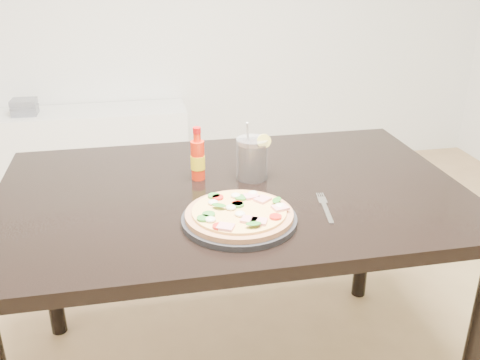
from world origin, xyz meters
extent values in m
cube|color=black|center=(-0.13, 0.24, 0.73)|extent=(1.40, 0.90, 0.04)
cylinder|color=black|center=(0.51, -0.15, 0.35)|extent=(0.06, 0.06, 0.71)
cylinder|color=black|center=(-0.77, 0.63, 0.35)|extent=(0.06, 0.06, 0.71)
cylinder|color=black|center=(0.51, 0.63, 0.35)|extent=(0.06, 0.06, 0.71)
cylinder|color=black|center=(-0.15, 0.02, 0.76)|extent=(0.31, 0.31, 0.02)
cylinder|color=tan|center=(-0.15, 0.02, 0.77)|extent=(0.29, 0.29, 0.01)
cylinder|color=#EDCB67|center=(-0.15, 0.02, 0.78)|extent=(0.25, 0.25, 0.01)
cube|color=pink|center=(-0.05, 0.01, 0.79)|extent=(0.05, 0.04, 0.01)
cube|color=pink|center=(-0.12, -0.05, 0.79)|extent=(0.05, 0.05, 0.01)
cube|color=pink|center=(-0.08, 0.07, 0.79)|extent=(0.05, 0.05, 0.01)
cube|color=pink|center=(-0.21, -0.07, 0.79)|extent=(0.05, 0.05, 0.01)
cube|color=pink|center=(-0.14, -0.04, 0.79)|extent=(0.05, 0.05, 0.01)
cube|color=pink|center=(-0.11, 0.09, 0.79)|extent=(0.04, 0.04, 0.01)
cylinder|color=red|center=(-0.09, 0.07, 0.79)|extent=(0.03, 0.03, 0.01)
cylinder|color=red|center=(-0.22, -0.06, 0.79)|extent=(0.03, 0.03, 0.01)
cylinder|color=red|center=(-0.07, -0.04, 0.79)|extent=(0.03, 0.03, 0.01)
cylinder|color=red|center=(-0.15, 0.05, 0.79)|extent=(0.03, 0.03, 0.01)
cylinder|color=red|center=(-0.20, 0.10, 0.79)|extent=(0.03, 0.03, 0.01)
cylinder|color=#2F7527|center=(-0.14, 0.09, 0.79)|extent=(0.03, 0.03, 0.01)
cylinder|color=#2F7527|center=(-0.15, 0.05, 0.79)|extent=(0.03, 0.03, 0.01)
cylinder|color=#2F7527|center=(-0.21, 0.11, 0.79)|extent=(0.03, 0.03, 0.01)
cylinder|color=#2F7527|center=(-0.25, -0.01, 0.79)|extent=(0.03, 0.03, 0.01)
cylinder|color=#2F7527|center=(-0.24, 0.01, 0.79)|extent=(0.03, 0.03, 0.01)
ellipsoid|color=beige|center=(-0.10, 0.11, 0.79)|extent=(0.03, 0.03, 0.01)
ellipsoid|color=beige|center=(-0.15, 0.10, 0.79)|extent=(0.03, 0.03, 0.01)
ellipsoid|color=beige|center=(-0.22, 0.07, 0.79)|extent=(0.03, 0.03, 0.01)
ellipsoid|color=beige|center=(-0.05, 0.02, 0.79)|extent=(0.03, 0.03, 0.01)
ellipsoid|color=beige|center=(-0.24, -0.02, 0.79)|extent=(0.03, 0.03, 0.01)
ellipsoid|color=beige|center=(-0.16, -0.01, 0.79)|extent=(0.03, 0.03, 0.01)
ellipsoid|color=beige|center=(-0.17, 0.03, 0.79)|extent=(0.03, 0.03, 0.01)
ellipsoid|color=#24721B|center=(-0.05, 0.04, 0.80)|extent=(0.04, 0.05, 0.00)
ellipsoid|color=#24721B|center=(-0.20, 0.04, 0.80)|extent=(0.05, 0.04, 0.00)
ellipsoid|color=#24721B|center=(-0.14, -0.08, 0.80)|extent=(0.04, 0.02, 0.00)
cylinder|color=red|center=(-0.22, 0.33, 0.81)|extent=(0.05, 0.05, 0.12)
cylinder|color=yellow|center=(-0.22, 0.33, 0.81)|extent=(0.04, 0.04, 0.04)
cylinder|color=red|center=(-0.22, 0.33, 0.89)|extent=(0.02, 0.02, 0.03)
cylinder|color=red|center=(-0.22, 0.33, 0.91)|extent=(0.02, 0.02, 0.02)
cylinder|color=black|center=(-0.06, 0.31, 0.81)|extent=(0.09, 0.09, 0.11)
cylinder|color=silver|center=(-0.06, 0.31, 0.82)|extent=(0.10, 0.10, 0.13)
cylinder|color=#F2E059|center=(-0.02, 0.29, 0.88)|extent=(0.04, 0.01, 0.04)
cylinder|color=#B2B2B7|center=(-0.07, 0.32, 0.85)|extent=(0.03, 0.06, 0.17)
cube|color=silver|center=(0.09, 0.02, 0.75)|extent=(0.03, 0.12, 0.00)
cube|color=silver|center=(0.11, 0.10, 0.75)|extent=(0.03, 0.04, 0.00)
cube|color=silver|center=(0.10, 0.13, 0.75)|extent=(0.01, 0.03, 0.00)
cube|color=silver|center=(0.11, 0.13, 0.75)|extent=(0.01, 0.03, 0.00)
cube|color=silver|center=(0.11, 0.13, 0.75)|extent=(0.01, 0.03, 0.00)
cube|color=silver|center=(0.12, 0.13, 0.75)|extent=(0.01, 0.03, 0.00)
cube|color=white|center=(-0.80, 2.07, 0.25)|extent=(1.40, 0.34, 0.50)
cube|color=slate|center=(-1.05, 2.05, 0.51)|extent=(0.14, 0.12, 0.01)
cube|color=slate|center=(-1.05, 2.05, 0.52)|extent=(0.14, 0.12, 0.01)
cube|color=slate|center=(-1.05, 2.05, 0.53)|extent=(0.14, 0.12, 0.01)
cube|color=slate|center=(-1.05, 2.05, 0.54)|extent=(0.14, 0.12, 0.01)
cube|color=slate|center=(-1.05, 2.05, 0.55)|extent=(0.14, 0.12, 0.01)
cube|color=slate|center=(-1.05, 2.05, 0.56)|extent=(0.14, 0.12, 0.01)
cube|color=slate|center=(-1.05, 2.05, 0.57)|extent=(0.14, 0.12, 0.01)
cube|color=slate|center=(-1.05, 2.05, 0.58)|extent=(0.14, 0.12, 0.01)
cube|color=slate|center=(-1.05, 2.05, 0.59)|extent=(0.14, 0.12, 0.01)
camera|label=1|loc=(-0.40, -1.21, 1.43)|focal=40.00mm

